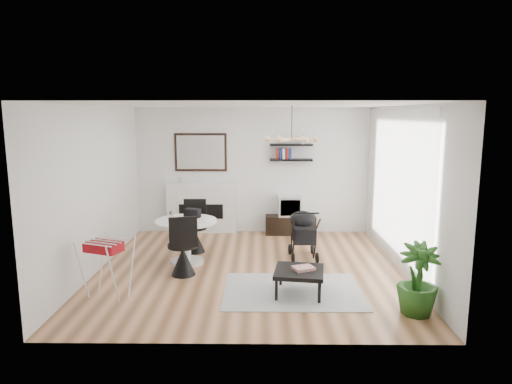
{
  "coord_description": "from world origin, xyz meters",
  "views": [
    {
      "loc": [
        0.19,
        -7.28,
        2.56
      ],
      "look_at": [
        0.11,
        0.4,
        1.25
      ],
      "focal_mm": 32.0,
      "sensor_mm": 36.0,
      "label": 1
    }
  ],
  "objects_px": {
    "crt_tv": "(290,206)",
    "drying_rack": "(107,267)",
    "coffee_table": "(299,272)",
    "stroller": "(303,236)",
    "fireplace": "(201,202)",
    "potted_plant": "(418,279)",
    "dining_table": "(187,235)",
    "tv_console": "(290,225)"
  },
  "relations": [
    {
      "from": "tv_console",
      "to": "drying_rack",
      "type": "height_order",
      "value": "drying_rack"
    },
    {
      "from": "potted_plant",
      "to": "dining_table",
      "type": "bearing_deg",
      "value": 148.69
    },
    {
      "from": "crt_tv",
      "to": "drying_rack",
      "type": "relative_size",
      "value": 0.58
    },
    {
      "from": "crt_tv",
      "to": "dining_table",
      "type": "height_order",
      "value": "crt_tv"
    },
    {
      "from": "coffee_table",
      "to": "potted_plant",
      "type": "xyz_separation_m",
      "value": [
        1.47,
        -0.64,
        0.14
      ]
    },
    {
      "from": "crt_tv",
      "to": "drying_rack",
      "type": "height_order",
      "value": "drying_rack"
    },
    {
      "from": "drying_rack",
      "to": "potted_plant",
      "type": "relative_size",
      "value": 0.9
    },
    {
      "from": "drying_rack",
      "to": "coffee_table",
      "type": "height_order",
      "value": "drying_rack"
    },
    {
      "from": "crt_tv",
      "to": "fireplace",
      "type": "bearing_deg",
      "value": 176.28
    },
    {
      "from": "dining_table",
      "to": "potted_plant",
      "type": "bearing_deg",
      "value": -31.31
    },
    {
      "from": "tv_console",
      "to": "stroller",
      "type": "height_order",
      "value": "stroller"
    },
    {
      "from": "tv_console",
      "to": "potted_plant",
      "type": "distance_m",
      "value": 4.23
    },
    {
      "from": "stroller",
      "to": "coffee_table",
      "type": "xyz_separation_m",
      "value": [
        -0.21,
        -1.71,
        -0.07
      ]
    },
    {
      "from": "crt_tv",
      "to": "drying_rack",
      "type": "distance_m",
      "value": 4.46
    },
    {
      "from": "dining_table",
      "to": "potted_plant",
      "type": "relative_size",
      "value": 1.12
    },
    {
      "from": "dining_table",
      "to": "fireplace",
      "type": "bearing_deg",
      "value": 90.34
    },
    {
      "from": "fireplace",
      "to": "drying_rack",
      "type": "bearing_deg",
      "value": -103.38
    },
    {
      "from": "dining_table",
      "to": "coffee_table",
      "type": "bearing_deg",
      "value": -36.64
    },
    {
      "from": "stroller",
      "to": "potted_plant",
      "type": "relative_size",
      "value": 0.99
    },
    {
      "from": "coffee_table",
      "to": "fireplace",
      "type": "bearing_deg",
      "value": 117.97
    },
    {
      "from": "crt_tv",
      "to": "stroller",
      "type": "distance_m",
      "value": 1.65
    },
    {
      "from": "stroller",
      "to": "fireplace",
      "type": "bearing_deg",
      "value": 136.8
    },
    {
      "from": "tv_console",
      "to": "coffee_table",
      "type": "distance_m",
      "value": 3.35
    },
    {
      "from": "dining_table",
      "to": "stroller",
      "type": "relative_size",
      "value": 1.12
    },
    {
      "from": "fireplace",
      "to": "potted_plant",
      "type": "distance_m",
      "value": 5.29
    },
    {
      "from": "drying_rack",
      "to": "coffee_table",
      "type": "xyz_separation_m",
      "value": [
        2.7,
        0.15,
        -0.12
      ]
    },
    {
      "from": "drying_rack",
      "to": "coffee_table",
      "type": "bearing_deg",
      "value": 23.78
    },
    {
      "from": "coffee_table",
      "to": "potted_plant",
      "type": "height_order",
      "value": "potted_plant"
    },
    {
      "from": "tv_console",
      "to": "stroller",
      "type": "bearing_deg",
      "value": -85.89
    },
    {
      "from": "tv_console",
      "to": "dining_table",
      "type": "distance_m",
      "value": 2.78
    },
    {
      "from": "dining_table",
      "to": "drying_rack",
      "type": "relative_size",
      "value": 1.24
    },
    {
      "from": "potted_plant",
      "to": "stroller",
      "type": "bearing_deg",
      "value": 118.11
    },
    {
      "from": "crt_tv",
      "to": "dining_table",
      "type": "relative_size",
      "value": 0.46
    },
    {
      "from": "fireplace",
      "to": "dining_table",
      "type": "relative_size",
      "value": 2.05
    },
    {
      "from": "dining_table",
      "to": "coffee_table",
      "type": "height_order",
      "value": "dining_table"
    },
    {
      "from": "tv_console",
      "to": "potted_plant",
      "type": "xyz_separation_m",
      "value": [
        1.38,
        -3.99,
        0.27
      ]
    },
    {
      "from": "fireplace",
      "to": "drying_rack",
      "type": "relative_size",
      "value": 2.55
    },
    {
      "from": "fireplace",
      "to": "drying_rack",
      "type": "xyz_separation_m",
      "value": [
        -0.86,
        -3.62,
        -0.24
      ]
    },
    {
      "from": "stroller",
      "to": "coffee_table",
      "type": "relative_size",
      "value": 1.2
    },
    {
      "from": "fireplace",
      "to": "coffee_table",
      "type": "height_order",
      "value": "fireplace"
    },
    {
      "from": "crt_tv",
      "to": "coffee_table",
      "type": "relative_size",
      "value": 0.63
    },
    {
      "from": "potted_plant",
      "to": "tv_console",
      "type": "bearing_deg",
      "value": 109.02
    }
  ]
}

